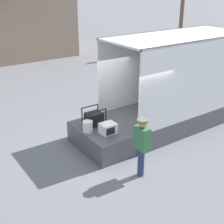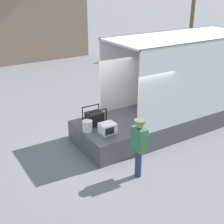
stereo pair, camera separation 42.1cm
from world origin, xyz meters
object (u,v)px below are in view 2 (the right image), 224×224
(box_truck, at_px, (209,92))
(microwave, at_px, (108,128))
(worker_person, at_px, (139,143))
(orange_bucket, at_px, (87,126))
(portable_generator, at_px, (95,118))

(box_truck, relative_size, microwave, 15.31)
(box_truck, height_order, worker_person, box_truck)
(orange_bucket, distance_m, worker_person, 1.98)
(microwave, xyz_separation_m, orange_bucket, (-0.45, 0.43, 0.01))
(portable_generator, distance_m, worker_person, 2.22)
(box_truck, bearing_deg, orange_bucket, 179.70)
(microwave, bearing_deg, worker_person, -87.79)
(microwave, distance_m, portable_generator, 0.74)
(portable_generator, xyz_separation_m, orange_bucket, (-0.43, -0.31, -0.04))
(microwave, bearing_deg, portable_generator, 91.17)
(box_truck, xyz_separation_m, orange_bucket, (-5.28, 0.03, -0.11))
(orange_bucket, relative_size, worker_person, 0.21)
(microwave, relative_size, worker_person, 0.28)
(portable_generator, bearing_deg, orange_bucket, -144.79)
(microwave, relative_size, portable_generator, 0.73)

